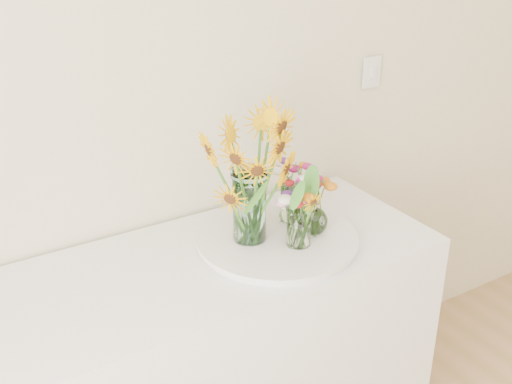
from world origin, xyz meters
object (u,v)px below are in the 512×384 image
at_px(small_vase_a, 299,227).
at_px(mason_jar, 249,206).
at_px(counter, 221,371).
at_px(small_vase_b, 312,213).
at_px(small_vase_c, 291,204).
at_px(tray, 277,241).

bearing_deg(small_vase_a, mason_jar, 134.70).
xyz_separation_m(counter, small_vase_a, (0.23, -0.11, 0.54)).
distance_m(counter, small_vase_b, 0.63).
relative_size(mason_jar, small_vase_c, 1.90).
bearing_deg(mason_jar, small_vase_b, -18.93).
relative_size(counter, tray, 2.83).
height_order(counter, small_vase_a, small_vase_a).
height_order(counter, small_vase_c, small_vase_c).
height_order(tray, small_vase_c, small_vase_c).
xyz_separation_m(mason_jar, small_vase_c, (0.19, 0.04, -0.06)).
bearing_deg(small_vase_b, small_vase_c, 94.24).
xyz_separation_m(tray, small_vase_a, (0.03, -0.08, 0.08)).
bearing_deg(small_vase_c, mason_jar, -168.23).
distance_m(small_vase_b, small_vase_c, 0.11).
bearing_deg(tray, mason_jar, 157.88).
distance_m(tray, small_vase_c, 0.15).
bearing_deg(tray, small_vase_b, -16.50).
xyz_separation_m(counter, small_vase_b, (0.31, -0.06, 0.55)).
bearing_deg(small_vase_a, counter, 154.72).
relative_size(mason_jar, small_vase_a, 1.87).
bearing_deg(tray, small_vase_c, 34.85).
relative_size(counter, mason_jar, 5.75).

